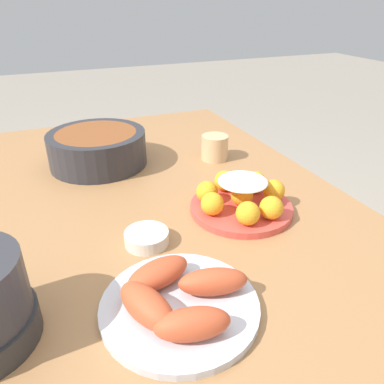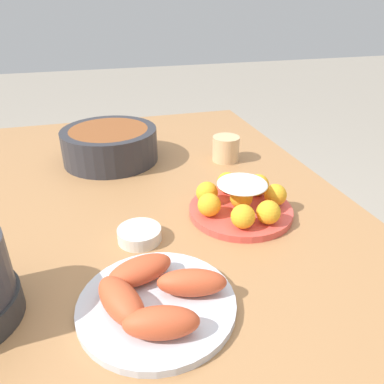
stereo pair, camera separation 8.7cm
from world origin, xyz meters
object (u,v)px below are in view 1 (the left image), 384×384
object	(u,v)px
dining_table	(147,231)
seafood_platter	(177,300)
serving_bowl	(98,148)
sauce_bowl	(147,237)
cup_near	(215,147)
cake_plate	(241,199)

from	to	relation	value
dining_table	seafood_platter	size ratio (longest dim) A/B	5.46
serving_bowl	sauce_bowl	xyz separation A→B (m)	(-0.44, -0.02, -0.04)
seafood_platter	serving_bowl	bearing A→B (deg)	0.95
serving_bowl	cup_near	bearing A→B (deg)	-105.77
cake_plate	sauce_bowl	xyz separation A→B (m)	(-0.04, 0.24, -0.02)
cup_near	dining_table	bearing A→B (deg)	123.88
serving_bowl	cake_plate	bearing A→B (deg)	-147.20
dining_table	serving_bowl	world-z (taller)	serving_bowl
dining_table	cake_plate	size ratio (longest dim) A/B	5.91
sauce_bowl	cup_near	bearing A→B (deg)	-42.52
sauce_bowl	seafood_platter	distance (m)	0.20
cake_plate	sauce_bowl	bearing A→B (deg)	99.63
cake_plate	serving_bowl	distance (m)	0.47
sauce_bowl	cup_near	world-z (taller)	cup_near
dining_table	serving_bowl	size ratio (longest dim) A/B	4.99
serving_bowl	sauce_bowl	bearing A→B (deg)	-177.74
serving_bowl	dining_table	bearing A→B (deg)	-167.99
cup_near	seafood_platter	bearing A→B (deg)	149.18
sauce_bowl	seafood_platter	bearing A→B (deg)	178.03
serving_bowl	seafood_platter	world-z (taller)	serving_bowl
serving_bowl	seafood_platter	bearing A→B (deg)	-179.05
dining_table	sauce_bowl	bearing A→B (deg)	165.38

